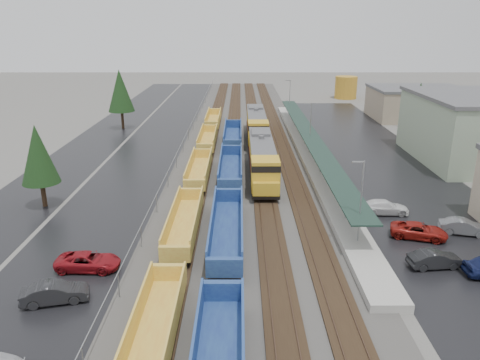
{
  "coord_description": "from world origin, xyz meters",
  "views": [
    {
      "loc": [
        -0.85,
        -17.27,
        18.73
      ],
      "look_at": [
        -0.83,
        32.98,
        2.0
      ],
      "focal_mm": 35.0,
      "sensor_mm": 36.0,
      "label": 1
    }
  ],
  "objects_px": {
    "parked_car_east_b": "(419,231)",
    "parked_car_east_e": "(464,227)",
    "parked_car_west_b": "(55,293)",
    "parked_car_west_c": "(88,262)",
    "parked_car_east_a": "(435,259)",
    "storage_tank": "(346,87)",
    "locomotive_lead": "(262,159)",
    "well_string_yellow": "(193,193)",
    "locomotive_trail": "(257,125)",
    "well_string_blue": "(227,229)",
    "parked_car_east_c": "(384,207)"
  },
  "relations": [
    {
      "from": "well_string_yellow",
      "to": "well_string_blue",
      "type": "distance_m",
      "value": 10.66
    },
    {
      "from": "locomotive_trail",
      "to": "parked_car_east_a",
      "type": "relative_size",
      "value": 4.83
    },
    {
      "from": "well_string_blue",
      "to": "parked_car_west_b",
      "type": "distance_m",
      "value": 15.4
    },
    {
      "from": "locomotive_lead",
      "to": "parked_car_west_c",
      "type": "xyz_separation_m",
      "value": [
        -15.0,
        -23.73,
        -1.81
      ]
    },
    {
      "from": "well_string_yellow",
      "to": "locomotive_trail",
      "type": "bearing_deg",
      "value": 74.97
    },
    {
      "from": "locomotive_lead",
      "to": "parked_car_west_c",
      "type": "relative_size",
      "value": 4.12
    },
    {
      "from": "locomotive_lead",
      "to": "storage_tank",
      "type": "bearing_deg",
      "value": 69.64
    },
    {
      "from": "parked_car_west_b",
      "to": "parked_car_west_c",
      "type": "bearing_deg",
      "value": -25.38
    },
    {
      "from": "parked_car_west_b",
      "to": "parked_car_east_c",
      "type": "xyz_separation_m",
      "value": [
        28.08,
        16.35,
        -0.03
      ]
    },
    {
      "from": "parked_car_east_b",
      "to": "parked_car_east_c",
      "type": "height_order",
      "value": "parked_car_east_c"
    },
    {
      "from": "storage_tank",
      "to": "well_string_blue",
      "type": "bearing_deg",
      "value": -108.64
    },
    {
      "from": "parked_car_east_a",
      "to": "parked_car_east_b",
      "type": "xyz_separation_m",
      "value": [
        0.71,
        5.53,
        -0.01
      ]
    },
    {
      "from": "parked_car_east_c",
      "to": "parked_car_west_c",
      "type": "bearing_deg",
      "value": 115.63
    },
    {
      "from": "well_string_yellow",
      "to": "parked_car_west_b",
      "type": "height_order",
      "value": "well_string_yellow"
    },
    {
      "from": "locomotive_trail",
      "to": "storage_tank",
      "type": "distance_m",
      "value": 53.58
    },
    {
      "from": "locomotive_lead",
      "to": "storage_tank",
      "type": "height_order",
      "value": "storage_tank"
    },
    {
      "from": "well_string_blue",
      "to": "parked_car_east_b",
      "type": "relative_size",
      "value": 17.93
    },
    {
      "from": "parked_car_east_a",
      "to": "storage_tank",
      "type": "bearing_deg",
      "value": -14.37
    },
    {
      "from": "well_string_blue",
      "to": "parked_car_east_e",
      "type": "distance_m",
      "value": 22.21
    },
    {
      "from": "storage_tank",
      "to": "parked_car_east_b",
      "type": "bearing_deg",
      "value": -97.72
    },
    {
      "from": "locomotive_lead",
      "to": "parked_car_east_a",
      "type": "relative_size",
      "value": 4.83
    },
    {
      "from": "parked_car_east_c",
      "to": "parked_car_west_b",
      "type": "bearing_deg",
      "value": 122.62
    },
    {
      "from": "locomotive_trail",
      "to": "parked_car_east_e",
      "type": "relative_size",
      "value": 4.76
    },
    {
      "from": "well_string_yellow",
      "to": "storage_tank",
      "type": "relative_size",
      "value": 16.91
    },
    {
      "from": "well_string_blue",
      "to": "parked_car_east_e",
      "type": "height_order",
      "value": "well_string_blue"
    },
    {
      "from": "storage_tank",
      "to": "parked_car_east_e",
      "type": "height_order",
      "value": "storage_tank"
    },
    {
      "from": "parked_car_east_e",
      "to": "storage_tank",
      "type": "bearing_deg",
      "value": 9.74
    },
    {
      "from": "parked_car_west_b",
      "to": "parked_car_west_c",
      "type": "height_order",
      "value": "parked_car_west_b"
    },
    {
      "from": "parked_car_west_c",
      "to": "parked_car_east_b",
      "type": "bearing_deg",
      "value": -76.71
    },
    {
      "from": "parked_car_east_a",
      "to": "parked_car_east_b",
      "type": "bearing_deg",
      "value": -13.94
    },
    {
      "from": "locomotive_trail",
      "to": "parked_car_east_a",
      "type": "xyz_separation_m",
      "value": [
        12.94,
        -44.41,
        -1.8
      ]
    },
    {
      "from": "locomotive_lead",
      "to": "well_string_yellow",
      "type": "distance_m",
      "value": 11.97
    },
    {
      "from": "parked_car_east_e",
      "to": "parked_car_east_a",
      "type": "bearing_deg",
      "value": 155.11
    },
    {
      "from": "parked_car_west_b",
      "to": "parked_car_east_a",
      "type": "height_order",
      "value": "parked_car_west_b"
    },
    {
      "from": "well_string_blue",
      "to": "storage_tank",
      "type": "bearing_deg",
      "value": 71.36
    },
    {
      "from": "well_string_blue",
      "to": "parked_car_east_c",
      "type": "relative_size",
      "value": 18.24
    },
    {
      "from": "parked_car_west_b",
      "to": "parked_car_east_b",
      "type": "xyz_separation_m",
      "value": [
        29.55,
        10.54,
        -0.05
      ]
    },
    {
      "from": "locomotive_trail",
      "to": "storage_tank",
      "type": "bearing_deg",
      "value": 61.8
    },
    {
      "from": "locomotive_trail",
      "to": "parked_car_east_e",
      "type": "height_order",
      "value": "locomotive_trail"
    },
    {
      "from": "parked_car_east_c",
      "to": "well_string_blue",
      "type": "bearing_deg",
      "value": 114.6
    },
    {
      "from": "locomotive_lead",
      "to": "storage_tank",
      "type": "distance_m",
      "value": 72.77
    },
    {
      "from": "parked_car_west_b",
      "to": "parked_car_east_a",
      "type": "bearing_deg",
      "value": -94.61
    },
    {
      "from": "locomotive_lead",
      "to": "parked_car_east_b",
      "type": "height_order",
      "value": "locomotive_lead"
    },
    {
      "from": "parked_car_east_b",
      "to": "parked_car_east_e",
      "type": "height_order",
      "value": "parked_car_east_e"
    },
    {
      "from": "well_string_yellow",
      "to": "parked_car_east_e",
      "type": "xyz_separation_m",
      "value": [
        26.15,
        -8.28,
        -0.41
      ]
    },
    {
      "from": "well_string_yellow",
      "to": "locomotive_lead",
      "type": "bearing_deg",
      "value": 47.7
    },
    {
      "from": "well_string_blue",
      "to": "locomotive_lead",
      "type": "bearing_deg",
      "value": 77.91
    },
    {
      "from": "parked_car_east_b",
      "to": "parked_car_west_b",
      "type": "bearing_deg",
      "value": 126.82
    },
    {
      "from": "parked_car_west_b",
      "to": "parked_car_west_c",
      "type": "relative_size",
      "value": 0.9
    },
    {
      "from": "well_string_blue",
      "to": "parked_car_east_b",
      "type": "height_order",
      "value": "well_string_blue"
    }
  ]
}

